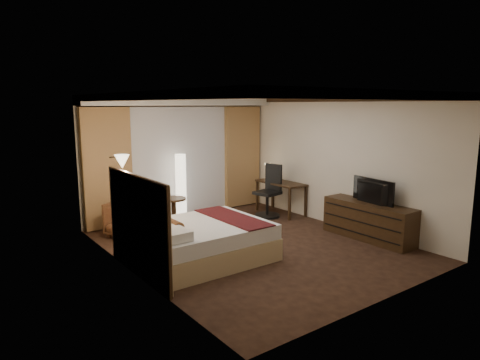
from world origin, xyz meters
TOP-DOWN VIEW (x-y plane):
  - floor at (0.00, 0.00)m, footprint 4.50×5.50m
  - ceiling at (0.00, 0.00)m, footprint 4.50×5.50m
  - back_wall at (0.00, 2.75)m, footprint 4.50×0.02m
  - left_wall at (-2.25, 0.00)m, footprint 0.02×5.50m
  - right_wall at (2.25, 0.00)m, footprint 0.02×5.50m
  - crown_molding at (0.00, 0.00)m, footprint 4.50×5.50m
  - soffit at (0.00, 2.50)m, footprint 4.50×0.50m
  - curtain_sheer at (0.00, 2.67)m, footprint 2.48×0.04m
  - curtain_left_drape at (-1.70, 2.61)m, footprint 1.00×0.14m
  - curtain_right_drape at (1.70, 2.61)m, footprint 1.00×0.14m
  - wall_sconce at (-2.09, 0.77)m, footprint 0.24×0.24m
  - bed at (-1.13, -0.05)m, footprint 2.12×1.65m
  - headboard at (-2.20, -0.05)m, footprint 0.12×1.95m
  - armchair at (-1.58, 1.85)m, footprint 0.94×0.96m
  - side_table at (-0.50, 2.09)m, footprint 0.52×0.52m
  - floor_lamp at (-0.18, 2.34)m, footprint 0.31×0.31m
  - desk at (1.95, 1.44)m, footprint 0.55×1.24m
  - desk_lamp at (1.95, 1.91)m, footprint 0.18×0.18m
  - office_chair at (1.50, 1.39)m, footprint 0.68×0.68m
  - dresser at (2.00, -1.00)m, footprint 0.50×1.81m
  - television at (1.97, -1.00)m, footprint 0.68×1.03m

SIDE VIEW (x-z plane):
  - floor at x=0.00m, z-range -0.01..0.01m
  - side_table at x=-0.50m, z-range 0.00..0.58m
  - bed at x=-1.13m, z-range 0.00..0.62m
  - dresser at x=2.00m, z-range 0.00..0.70m
  - desk at x=1.95m, z-range 0.00..0.75m
  - armchair at x=-1.58m, z-range 0.00..0.75m
  - office_chair at x=1.50m, z-range 0.00..1.20m
  - floor_lamp at x=-0.18m, z-range 0.00..1.47m
  - headboard at x=-2.20m, z-range 0.00..1.50m
  - desk_lamp at x=1.95m, z-range 0.75..1.09m
  - television at x=1.97m, z-range 0.92..1.05m
  - curtain_sheer at x=0.00m, z-range 0.02..2.48m
  - curtain_left_drape at x=-1.70m, z-range 0.02..2.48m
  - curtain_right_drape at x=1.70m, z-range 0.02..2.48m
  - back_wall at x=0.00m, z-range 0.00..2.70m
  - left_wall at x=-2.25m, z-range 0.00..2.70m
  - right_wall at x=2.25m, z-range 0.00..2.70m
  - wall_sconce at x=-2.09m, z-range 1.50..1.74m
  - soffit at x=0.00m, z-range 2.50..2.70m
  - crown_molding at x=0.00m, z-range 2.58..2.70m
  - ceiling at x=0.00m, z-range 2.70..2.71m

